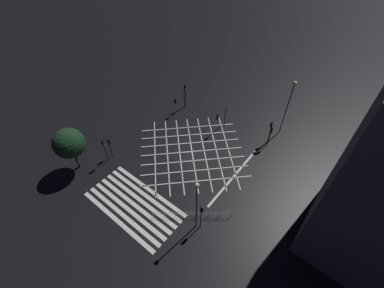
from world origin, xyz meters
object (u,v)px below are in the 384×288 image
(traffic_light_sw_cross, at_px, (109,144))
(street_lamp_east, at_px, (197,199))
(traffic_light_ne_main, at_px, (271,128))
(traffic_light_nw_main, at_px, (185,91))
(street_lamp_west, at_px, (291,95))
(traffic_light_sw_main, at_px, (104,146))
(traffic_light_se_cross, at_px, (201,213))
(traffic_light_nw_cross, at_px, (179,100))
(street_tree_near, at_px, (69,143))
(traffic_light_ne_cross, at_px, (271,133))
(traffic_light_median_north, at_px, (221,116))

(traffic_light_sw_cross, bearing_deg, street_lamp_east, -94.24)
(traffic_light_ne_main, relative_size, traffic_light_nw_main, 0.86)
(street_lamp_west, bearing_deg, traffic_light_sw_main, -128.16)
(traffic_light_se_cross, relative_size, traffic_light_nw_cross, 1.25)
(traffic_light_sw_main, bearing_deg, street_tree_near, -126.96)
(traffic_light_se_cross, bearing_deg, traffic_light_sw_cross, 87.06)
(traffic_light_se_cross, relative_size, traffic_light_nw_main, 0.90)
(traffic_light_nw_cross, relative_size, street_lamp_west, 0.35)
(traffic_light_nw_cross, distance_m, street_lamp_east, 21.86)
(traffic_light_ne_main, bearing_deg, traffic_light_ne_cross, 118.84)
(traffic_light_nw_cross, distance_m, traffic_light_sw_cross, 14.05)
(street_lamp_west, bearing_deg, traffic_light_median_north, -146.16)
(traffic_light_nw_cross, height_order, street_tree_near, street_tree_near)
(traffic_light_ne_main, height_order, traffic_light_nw_cross, traffic_light_ne_main)
(street_tree_near, bearing_deg, traffic_light_ne_cross, 47.24)
(traffic_light_nw_main, bearing_deg, street_lamp_east, -47.42)
(traffic_light_se_cross, relative_size, traffic_light_sw_main, 0.96)
(traffic_light_ne_cross, bearing_deg, traffic_light_sw_main, -43.75)
(traffic_light_sw_cross, distance_m, street_tree_near, 5.14)
(traffic_light_sw_cross, bearing_deg, street_lamp_west, -40.37)
(traffic_light_se_cross, distance_m, traffic_light_nw_main, 22.88)
(traffic_light_nw_cross, relative_size, traffic_light_sw_cross, 0.97)
(street_lamp_west, bearing_deg, traffic_light_nw_cross, -160.57)
(traffic_light_se_cross, relative_size, street_lamp_east, 0.50)
(traffic_light_sw_main, bearing_deg, traffic_light_nw_cross, 88.76)
(traffic_light_sw_main, relative_size, street_lamp_west, 0.46)
(traffic_light_nw_cross, distance_m, street_tree_near, 18.58)
(traffic_light_ne_main, xyz_separation_m, traffic_light_nw_main, (-15.42, -0.90, 0.45))
(traffic_light_ne_main, distance_m, traffic_light_nw_main, 15.46)
(street_lamp_east, relative_size, street_tree_near, 1.23)
(traffic_light_nw_main, height_order, street_tree_near, street_tree_near)
(traffic_light_median_north, xyz_separation_m, street_tree_near, (-10.79, -18.60, 1.90))
(street_lamp_east, bearing_deg, street_tree_near, -170.50)
(traffic_light_sw_main, xyz_separation_m, street_lamp_east, (15.70, -0.15, 2.48))
(traffic_light_se_cross, distance_m, traffic_light_nw_cross, 21.72)
(traffic_light_sw_main, bearing_deg, traffic_light_ne_cross, 46.25)
(traffic_light_median_north, xyz_separation_m, street_lamp_west, (7.86, 5.27, 4.28))
(traffic_light_sw_main, relative_size, street_tree_near, 0.65)
(street_tree_near, bearing_deg, traffic_light_sw_main, 53.04)
(traffic_light_nw_main, xyz_separation_m, street_lamp_west, (16.01, 4.03, 3.73))
(traffic_light_sw_cross, bearing_deg, traffic_light_sw_main, -157.23)
(traffic_light_sw_main, distance_m, traffic_light_nw_cross, 15.09)
(traffic_light_median_north, height_order, street_tree_near, street_tree_near)
(traffic_light_nw_main, bearing_deg, traffic_light_median_north, -8.64)
(traffic_light_nw_main, bearing_deg, traffic_light_se_cross, -46.04)
(traffic_light_ne_main, relative_size, traffic_light_nw_cross, 1.20)
(traffic_light_se_cross, distance_m, street_lamp_west, 20.90)
(traffic_light_se_cross, distance_m, traffic_light_median_north, 17.08)
(traffic_light_sw_main, distance_m, traffic_light_sw_cross, 1.30)
(traffic_light_nw_cross, bearing_deg, traffic_light_ne_cross, 96.29)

